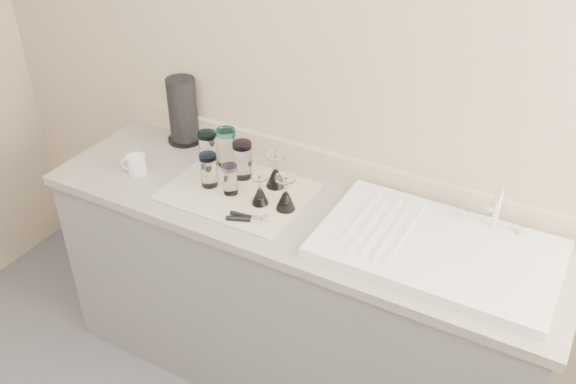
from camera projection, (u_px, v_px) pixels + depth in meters
The scene contains 15 objects.
room_envelope at pixel (0, 243), 1.21m from camera, with size 3.54×3.50×2.52m.
counter_unit at pixel (297, 296), 2.70m from camera, with size 2.06×0.62×0.90m.
sink_unit at pixel (438, 248), 2.22m from camera, with size 0.82×0.50×0.22m.
dish_towel at pixel (238, 192), 2.54m from camera, with size 0.55×0.42×0.01m, color beige.
tumbler_teal at pixel (208, 149), 2.66m from camera, with size 0.08×0.08×0.15m.
tumbler_cyan at pixel (227, 147), 2.66m from camera, with size 0.08×0.08×0.16m.
tumbler_purple at pixel (243, 160), 2.58m from camera, with size 0.08×0.08×0.16m.
tumbler_blue at pixel (209, 170), 2.54m from camera, with size 0.07×0.07×0.14m.
tumbler_lavender at pixel (230, 179), 2.49m from camera, with size 0.06×0.06×0.12m.
goblet_back_left at pixel (276, 176), 2.54m from camera, with size 0.08×0.08×0.14m.
goblet_front_left at pixel (260, 194), 2.44m from camera, with size 0.07×0.07×0.12m.
goblet_front_right at pixel (286, 198), 2.41m from camera, with size 0.08×0.08×0.14m.
can_opener at pixel (248, 218), 2.37m from camera, with size 0.15×0.08×0.02m.
white_mug at pixel (136, 164), 2.65m from camera, with size 0.12×0.10×0.08m.
paper_towel_roll at pixel (183, 111), 2.82m from camera, with size 0.16×0.16×0.30m.
Camera 1 is at (0.94, -0.57, 2.31)m, focal length 40.00 mm.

